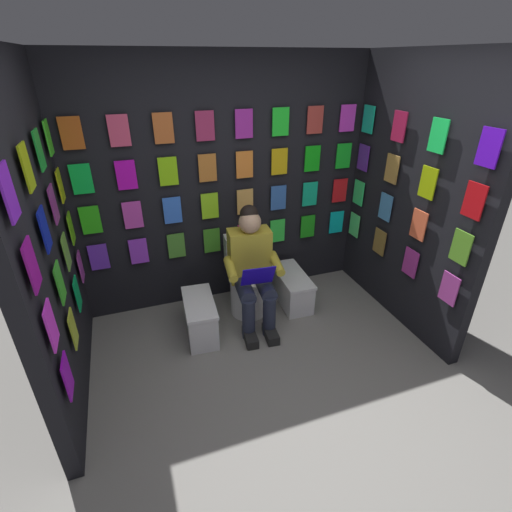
{
  "coord_description": "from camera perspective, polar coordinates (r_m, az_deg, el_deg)",
  "views": [
    {
      "loc": [
        0.93,
        1.75,
        2.37
      ],
      "look_at": [
        -0.03,
        -0.97,
        0.85
      ],
      "focal_mm": 26.36,
      "sensor_mm": 36.0,
      "label": 1
    }
  ],
  "objects": [
    {
      "name": "toilet",
      "position": [
        3.9,
        -1.36,
        -3.78
      ],
      "size": [
        0.43,
        0.57,
        0.77
      ],
      "rotation": [
        0.0,
        0.0,
        -0.1
      ],
      "color": "white",
      "rests_on": "ground"
    },
    {
      "name": "comic_longbox_near",
      "position": [
        4.09,
        5.39,
        -4.82
      ],
      "size": [
        0.32,
        0.66,
        0.34
      ],
      "rotation": [
        0.0,
        0.0,
        -0.05
      ],
      "color": "silver",
      "rests_on": "ground"
    },
    {
      "name": "display_wall_right",
      "position": [
        2.93,
        -29.43,
        1.06
      ],
      "size": [
        0.14,
        1.76,
        2.46
      ],
      "color": "black",
      "rests_on": "ground"
    },
    {
      "name": "comic_longbox_far",
      "position": [
        3.65,
        -8.46,
        -9.24
      ],
      "size": [
        0.32,
        0.61,
        0.38
      ],
      "rotation": [
        0.0,
        0.0,
        -0.07
      ],
      "color": "silver",
      "rests_on": "ground"
    },
    {
      "name": "display_wall_back",
      "position": [
        3.85,
        -4.74,
        10.48
      ],
      "size": [
        3.05,
        0.14,
        2.46
      ],
      "color": "black",
      "rests_on": "ground"
    },
    {
      "name": "display_wall_left",
      "position": [
        3.77,
        22.55,
        8.06
      ],
      "size": [
        0.14,
        1.76,
        2.46
      ],
      "color": "black",
      "rests_on": "ground"
    },
    {
      "name": "person_reading",
      "position": [
        3.58,
        -0.56,
        -1.89
      ],
      "size": [
        0.55,
        0.71,
        1.19
      ],
      "rotation": [
        0.0,
        0.0,
        -0.1
      ],
      "color": "gold",
      "rests_on": "ground"
    },
    {
      "name": "ground_plane",
      "position": [
        3.09,
        5.83,
        -22.5
      ],
      "size": [
        30.0,
        30.0,
        0.0
      ],
      "primitive_type": "plane",
      "color": "gray"
    }
  ]
}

